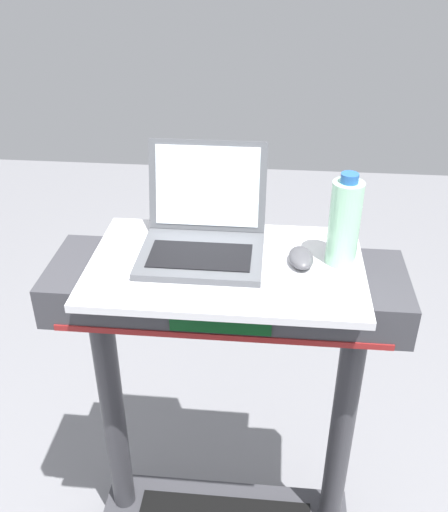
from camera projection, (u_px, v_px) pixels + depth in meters
The scene contains 4 objects.
desk_board at pixel (226, 266), 1.43m from camera, with size 0.68×0.42×0.02m, color silver.
laptop at pixel (203, 232), 1.46m from camera, with size 0.31×0.30×0.25m.
computer_mouse at pixel (301, 258), 1.42m from camera, with size 0.06×0.10×0.03m, color #4C4C51.
water_bottle at pixel (344, 222), 1.38m from camera, with size 0.08×0.08×0.23m.
Camera 1 is at (0.11, -0.51, 1.85)m, focal length 40.57 mm.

